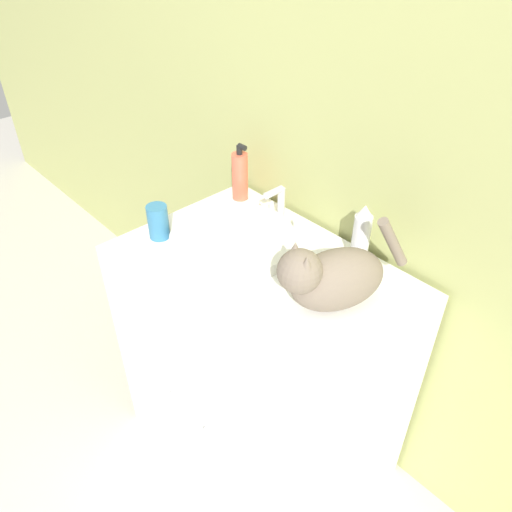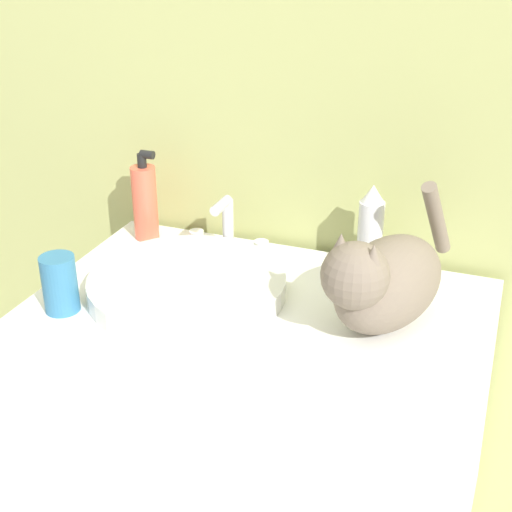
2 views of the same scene
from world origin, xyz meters
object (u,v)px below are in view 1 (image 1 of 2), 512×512
soap_bottle (240,175)px  cup (158,222)px  spray_bottle (361,234)px  cat (331,277)px

soap_bottle → cup: size_ratio=1.88×
spray_bottle → cup: bearing=-144.0°
cat → cup: (-0.56, -0.15, -0.04)m
cat → soap_bottle: bearing=-87.7°
soap_bottle → cup: 0.34m
cat → soap_bottle: cat is taller
soap_bottle → cat: bearing=-18.9°
soap_bottle → spray_bottle: soap_bottle is taller
cat → spray_bottle: 0.22m
cat → spray_bottle: bearing=-140.8°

